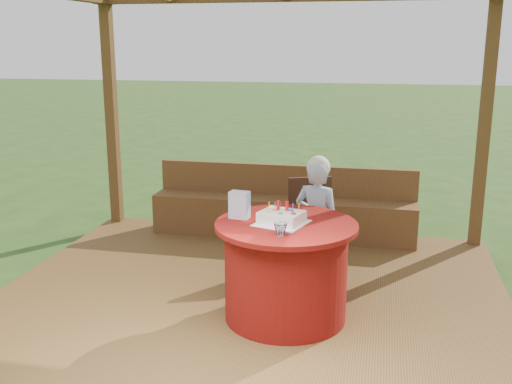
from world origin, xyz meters
TOP-DOWN VIEW (x-y plane):
  - ground at (0.00, 0.00)m, footprint 60.00×60.00m
  - deck at (0.00, 0.00)m, footprint 4.50×4.00m
  - pergola at (0.00, 0.00)m, footprint 4.50×4.00m
  - bench at (0.00, 1.72)m, footprint 3.00×0.42m
  - table at (0.38, -0.37)m, footprint 1.13×1.13m
  - chair at (0.44, 0.82)m, footprint 0.56×0.56m
  - elderly_woman at (0.54, 0.39)m, footprint 0.48×0.38m
  - birthday_cake at (0.34, -0.39)m, footprint 0.45×0.45m
  - gift_bag at (-0.02, -0.31)m, footprint 0.17×0.12m
  - drinking_glass at (0.38, -0.68)m, footprint 0.12×0.12m

SIDE VIEW (x-z plane):
  - ground at x=0.00m, z-range 0.00..0.00m
  - deck at x=0.00m, z-range 0.00..0.12m
  - bench at x=0.00m, z-range -0.02..0.79m
  - table at x=0.38m, z-range 0.13..0.93m
  - chair at x=0.44m, z-range 0.17..1.05m
  - elderly_woman at x=0.54m, z-range 0.13..1.33m
  - drinking_glass at x=0.38m, z-range 0.92..1.01m
  - birthday_cake at x=0.34m, z-range 0.89..1.06m
  - gift_bag at x=-0.02m, z-range 0.92..1.14m
  - pergola at x=0.00m, z-range 1.05..3.77m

